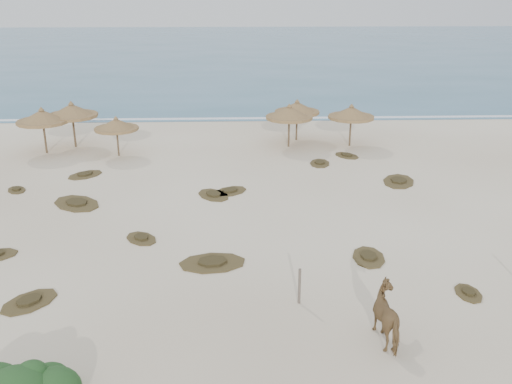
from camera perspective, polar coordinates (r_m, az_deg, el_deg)
ground at (r=22.83m, az=-2.83°, el=-7.57°), size 160.00×160.00×0.00m
ocean at (r=95.76m, az=-2.34°, el=13.97°), size 200.00×100.00×0.01m
foam_line at (r=47.39m, az=-2.50°, el=7.34°), size 70.00×0.60×0.01m
palapa_0 at (r=40.50m, az=-17.94°, el=7.69°), size 4.32×4.32×3.18m
palapa_1 at (r=39.64m, az=-20.59°, el=7.01°), size 4.10×4.10×3.08m
palapa_2 at (r=37.67m, az=-13.80°, el=6.53°), size 3.70×3.70×2.63m
palapa_3 at (r=38.70m, az=3.34°, el=7.86°), size 3.22×3.22×2.99m
palapa_4 at (r=40.44m, az=4.13°, el=8.35°), size 4.18×4.18×2.95m
palapa_5 at (r=39.42m, az=9.51°, el=7.78°), size 3.92×3.92×2.93m
horse at (r=18.64m, az=13.32°, el=-12.01°), size 1.25×2.19×1.75m
fence_post_near at (r=20.22m, az=4.37°, el=-9.37°), size 0.12×0.12×1.35m
scrub_1 at (r=30.42m, az=-17.50°, el=-1.07°), size 3.40×3.36×0.16m
scrub_2 at (r=25.64m, az=-11.40°, el=-4.56°), size 1.95×2.02×0.16m
scrub_3 at (r=30.71m, az=-2.62°, el=0.10°), size 2.38×2.28×0.16m
scrub_4 at (r=23.96m, az=11.20°, el=-6.39°), size 1.50×2.14×0.16m
scrub_5 at (r=33.20m, az=14.08°, el=1.06°), size 2.50×3.06×0.16m
scrub_6 at (r=34.75m, az=-16.71°, el=1.68°), size 2.46×2.48×0.16m
scrub_7 at (r=35.64m, az=6.40°, el=2.89°), size 1.51×2.05×0.16m
scrub_8 at (r=33.50m, az=-22.83°, el=0.21°), size 1.48×1.63×0.16m
scrub_9 at (r=23.15m, az=-4.39°, el=-7.04°), size 2.90×2.06×0.16m
scrub_10 at (r=37.47m, az=9.06°, el=3.64°), size 1.98×2.14×0.16m
scrub_11 at (r=22.01m, az=-21.73°, el=-10.13°), size 2.41×2.50×0.16m
scrub_12 at (r=22.38m, az=20.47°, el=-9.43°), size 0.91×1.40×0.16m
scrub_13 at (r=30.23m, az=-4.28°, el=-0.28°), size 2.32×2.56×0.16m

